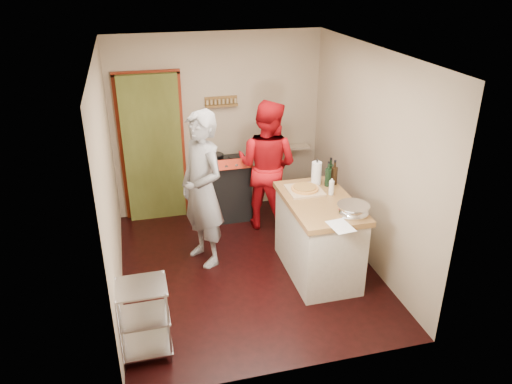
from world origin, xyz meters
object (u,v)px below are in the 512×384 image
at_px(island, 319,235).
at_px(person_stripe, 202,190).
at_px(person_red, 267,166).
at_px(stove, 227,188).
at_px(wire_shelving, 143,317).

relative_size(island, person_stripe, 0.74).
height_order(island, person_red, person_red).
distance_m(stove, island, 1.87).
bearing_deg(wire_shelving, stove, 63.15).
height_order(stove, island, island).
height_order(wire_shelving, island, island).
height_order(island, person_stripe, person_stripe).
xyz_separation_m(stove, person_stripe, (-0.51, -1.10, 0.52)).
bearing_deg(person_stripe, island, 39.83).
relative_size(stove, person_stripe, 0.52).
distance_m(island, person_red, 1.39).
relative_size(wire_shelving, person_red, 0.44).
distance_m(island, person_stripe, 1.48).
relative_size(stove, island, 0.70).
height_order(stove, wire_shelving, stove).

